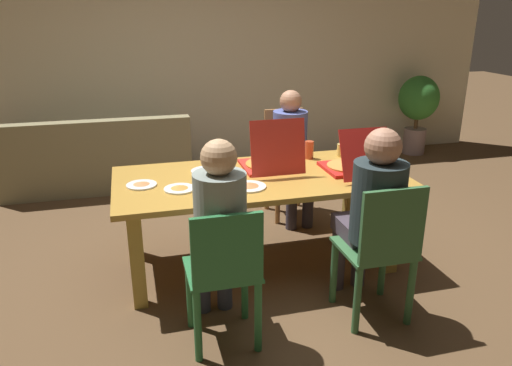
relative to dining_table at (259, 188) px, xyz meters
name	(u,v)px	position (x,y,z in m)	size (l,w,h in m)	color
ground_plane	(259,262)	(0.00, 0.00, -0.62)	(20.00, 20.00, 0.00)	brown
back_wall	(199,57)	(0.00, 2.82, 0.70)	(7.65, 0.12, 2.64)	beige
dining_table	(259,188)	(0.00, 0.00, 0.00)	(2.11, 0.99, 0.72)	#B48333
chair_0	(224,274)	(-0.45, -0.91, -0.14)	(0.41, 0.39, 0.89)	#286E3B
person_0	(219,225)	(-0.45, -0.78, 0.10)	(0.29, 0.52, 1.24)	#3A3B4F
chair_1	(286,161)	(0.52, 0.95, -0.11)	(0.39, 0.43, 0.99)	#9A6939
person_1	(292,146)	(0.52, 0.80, 0.08)	(0.32, 0.53, 1.20)	#34303D
chair_2	(381,250)	(0.52, -0.90, -0.13)	(0.43, 0.42, 0.93)	#326237
person_2	(373,206)	(0.52, -0.76, 0.10)	(0.33, 0.55, 1.24)	#423842
pizza_box_0	(351,165)	(0.69, -0.08, 0.15)	(0.37, 0.52, 0.37)	red
pizza_box_1	(270,162)	(0.12, 0.13, 0.16)	(0.41, 0.48, 0.42)	red
plate_0	(207,171)	(-0.36, 0.19, 0.10)	(0.24, 0.24, 0.01)	white
plate_1	(249,186)	(-0.14, -0.22, 0.11)	(0.24, 0.24, 0.03)	white
plate_2	(142,184)	(-0.85, 0.00, 0.11)	(0.21, 0.21, 0.03)	white
plate_3	(180,188)	(-0.60, -0.14, 0.11)	(0.21, 0.21, 0.03)	white
drinking_glass_0	(341,150)	(0.78, 0.31, 0.15)	(0.06, 0.06, 0.10)	#E0C161
drinking_glass_1	(309,150)	(0.51, 0.32, 0.17)	(0.07, 0.07, 0.15)	#BA4628
drinking_glass_2	(215,189)	(-0.39, -0.34, 0.15)	(0.07, 0.07, 0.11)	#E2C95A
couch	(98,161)	(-1.27, 2.18, -0.35)	(1.99, 0.88, 0.80)	#827955
potted_plant	(418,105)	(2.85, 2.43, 0.04)	(0.53, 0.53, 1.05)	gray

